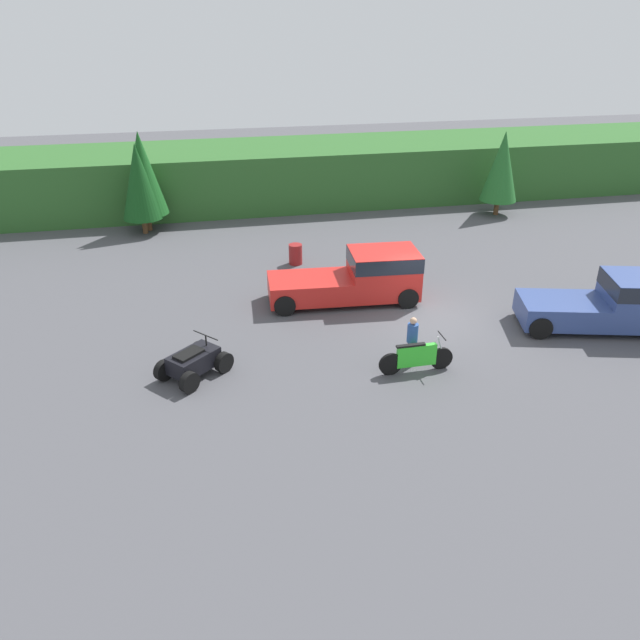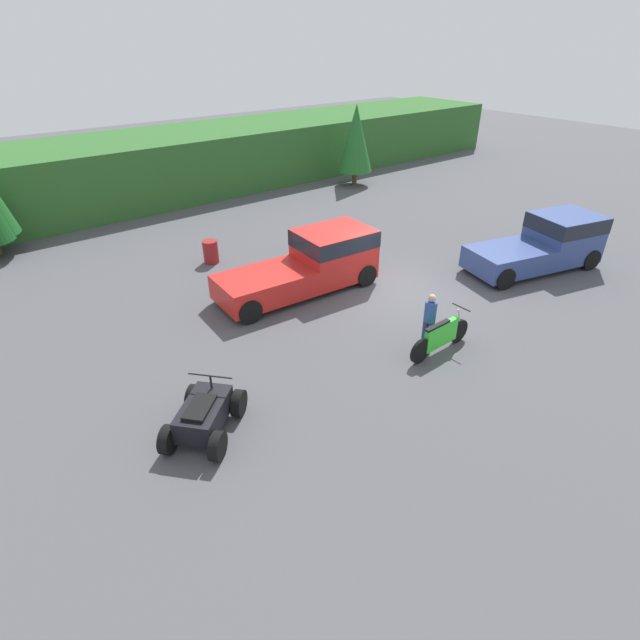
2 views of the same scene
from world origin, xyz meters
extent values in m
plane|color=#4C4C51|center=(0.00, 0.00, 0.00)|extent=(80.00, 80.00, 0.00)
cube|color=#2D6028|center=(0.00, 16.00, 1.54)|extent=(44.00, 6.00, 3.09)
cylinder|color=brown|center=(7.91, 11.04, 0.39)|extent=(0.26, 0.26, 0.79)
cone|color=#236628|center=(7.91, 11.04, 2.58)|extent=(1.92, 1.92, 3.58)
cube|color=red|center=(-1.19, 1.91, 1.08)|extent=(2.64, 2.09, 1.72)
cube|color=#1E232D|center=(-1.19, 1.91, 1.64)|extent=(2.66, 2.12, 0.55)
cube|color=red|center=(-3.98, 2.10, 0.62)|extent=(3.19, 2.13, 0.81)
cylinder|color=black|center=(-0.39, 2.74, 0.39)|extent=(0.80, 0.33, 0.78)
cylinder|color=black|center=(-0.50, 0.98, 0.39)|extent=(0.80, 0.33, 0.78)
cylinder|color=black|center=(-4.94, 3.05, 0.39)|extent=(0.80, 0.33, 0.78)
cylinder|color=black|center=(-5.06, 1.29, 0.39)|extent=(0.80, 0.33, 0.78)
cube|color=#334784|center=(6.64, -2.20, 1.08)|extent=(2.71, 2.45, 1.72)
cube|color=#1E232D|center=(6.64, -2.20, 1.64)|extent=(2.73, 2.47, 0.55)
cube|color=#334784|center=(4.17, -1.56, 0.62)|extent=(3.20, 2.57, 0.81)
cylinder|color=black|center=(7.48, -1.51, 0.39)|extent=(0.83, 0.47, 0.78)
cylinder|color=black|center=(7.03, -3.21, 0.39)|extent=(0.83, 0.47, 0.78)
cylinder|color=black|center=(3.53, -0.48, 0.39)|extent=(0.83, 0.47, 0.78)
cylinder|color=black|center=(3.08, -2.19, 0.39)|extent=(0.83, 0.47, 0.78)
cylinder|color=black|center=(-0.92, -3.38, 0.36)|extent=(0.72, 0.11, 0.72)
cylinder|color=black|center=(-2.55, -3.40, 0.36)|extent=(0.72, 0.11, 0.72)
cube|color=green|center=(-1.73, -3.39, 0.56)|extent=(1.24, 0.18, 0.69)
cylinder|color=#B7B7BC|center=(-0.97, -3.38, 0.76)|extent=(0.29, 0.05, 0.77)
cylinder|color=black|center=(-0.97, -3.38, 1.16)|extent=(0.04, 0.60, 0.04)
cube|color=black|center=(-1.94, -3.40, 0.94)|extent=(0.91, 0.15, 0.06)
cylinder|color=black|center=(-8.21, -1.38, 0.32)|extent=(0.63, 0.59, 0.64)
cylinder|color=black|center=(-7.47, -2.21, 0.32)|extent=(0.63, 0.59, 0.64)
cylinder|color=black|center=(-9.26, -2.32, 0.32)|extent=(0.63, 0.59, 0.64)
cylinder|color=black|center=(-8.53, -3.15, 0.32)|extent=(0.63, 0.59, 0.64)
cube|color=black|center=(-8.37, -2.26, 0.52)|extent=(1.70, 1.64, 0.55)
cylinder|color=black|center=(-7.95, -1.89, 0.97)|extent=(0.07, 0.07, 0.35)
cylinder|color=black|center=(-7.95, -1.89, 1.15)|extent=(0.71, 0.80, 0.04)
cube|color=black|center=(-8.49, -2.37, 0.84)|extent=(0.98, 0.94, 0.08)
cylinder|color=navy|center=(-1.75, -2.85, 0.40)|extent=(0.19, 0.19, 0.80)
cylinder|color=navy|center=(-1.73, -3.04, 0.40)|extent=(0.19, 0.19, 0.80)
cylinder|color=#2D5199|center=(-1.74, -2.94, 1.11)|extent=(0.37, 0.37, 0.60)
sphere|color=tan|center=(-1.74, -2.94, 1.52)|extent=(0.24, 0.24, 0.22)
cylinder|color=maroon|center=(-3.83, 6.16, 0.44)|extent=(0.58, 0.58, 0.88)
camera|label=1|loc=(-7.93, -18.83, 10.06)|focal=35.00mm
camera|label=2|loc=(-11.58, -10.49, 7.89)|focal=28.00mm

